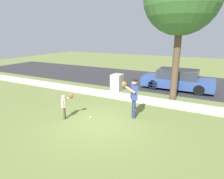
% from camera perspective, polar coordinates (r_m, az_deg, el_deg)
% --- Properties ---
extents(ground_plane, '(48.00, 48.00, 0.00)m').
position_cam_1_polar(ground_plane, '(11.03, 5.75, -2.75)').
color(ground_plane, olive).
extents(sidewalk_strip, '(36.00, 1.20, 0.06)m').
position_cam_1_polar(sidewalk_strip, '(11.11, 5.95, -2.46)').
color(sidewalk_strip, beige).
rests_on(sidewalk_strip, ground).
extents(road_surface, '(36.00, 6.80, 0.02)m').
position_cam_1_polar(road_surface, '(15.71, 12.76, 2.63)').
color(road_surface, '#2D2D30').
rests_on(road_surface, ground).
extents(person_adult, '(0.60, 0.84, 1.72)m').
position_cam_1_polar(person_adult, '(8.23, 6.29, -1.42)').
color(person_adult, navy).
rests_on(person_adult, ground).
extents(person_child, '(0.43, 0.57, 1.12)m').
position_cam_1_polar(person_child, '(8.46, -13.62, -3.86)').
color(person_child, brown).
rests_on(person_child, ground).
extents(baseball, '(0.07, 0.07, 0.07)m').
position_cam_1_polar(baseball, '(8.56, -6.38, -8.17)').
color(baseball, white).
rests_on(baseball, ground).
extents(utility_cabinet, '(0.63, 0.75, 1.07)m').
position_cam_1_polar(utility_cabinet, '(12.49, 1.49, 2.11)').
color(utility_cabinet, beige).
rests_on(utility_cabinet, ground).
extents(parked_wagon_blue, '(4.50, 1.80, 1.33)m').
position_cam_1_polar(parked_wagon_blue, '(13.40, 18.83, 2.76)').
color(parked_wagon_blue, '#2D478C').
rests_on(parked_wagon_blue, road_surface).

